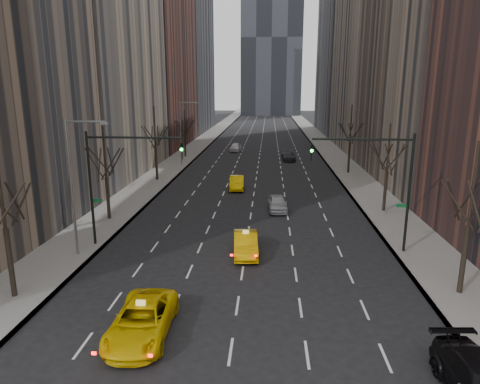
# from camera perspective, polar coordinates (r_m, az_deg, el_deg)

# --- Properties ---
(ground) EXTENTS (400.00, 400.00, 0.00)m
(ground) POSITION_cam_1_polar(r_m,az_deg,el_deg) (19.55, -1.25, -20.48)
(ground) COLOR black
(ground) RESTS_ON ground
(sidewalk_left) EXTENTS (4.50, 320.00, 0.15)m
(sidewalk_left) POSITION_cam_1_polar(r_m,az_deg,el_deg) (87.87, -5.21, 6.54)
(sidewalk_left) COLOR slate
(sidewalk_left) RESTS_ON ground
(sidewalk_right) EXTENTS (4.50, 320.00, 0.15)m
(sidewalk_right) POSITION_cam_1_polar(r_m,az_deg,el_deg) (87.45, 10.96, 6.31)
(sidewalk_right) COLOR slate
(sidewalk_right) RESTS_ON ground
(bld_left_far) EXTENTS (14.00, 28.00, 44.00)m
(bld_left_far) POSITION_cam_1_polar(r_m,az_deg,el_deg) (85.96, -12.52, 20.78)
(bld_left_far) COLOR brown
(bld_left_far) RESTS_ON ground
(bld_left_deep) EXTENTS (14.00, 30.00, 60.00)m
(bld_left_deep) POSITION_cam_1_polar(r_m,az_deg,el_deg) (116.00, -8.30, 23.03)
(bld_left_deep) COLOR slate
(bld_left_deep) RESTS_ON ground
(bld_right_far) EXTENTS (14.00, 28.00, 50.00)m
(bld_right_far) POSITION_cam_1_polar(r_m,az_deg,el_deg) (83.74, 19.15, 22.66)
(bld_right_far) COLOR tan
(bld_right_far) RESTS_ON ground
(bld_right_deep) EXTENTS (14.00, 30.00, 58.00)m
(bld_right_deep) POSITION_cam_1_polar(r_m,az_deg,el_deg) (114.32, 15.04, 22.36)
(bld_right_deep) COLOR slate
(bld_right_deep) RESTS_ON ground
(tree_lw_a) EXTENTS (3.36, 3.50, 8.28)m
(tree_lw_a) POSITION_cam_1_polar(r_m,az_deg,el_deg) (25.23, -28.77, -4.40)
(tree_lw_a) COLOR black
(tree_lw_a) RESTS_ON ground
(tree_lw_b) EXTENTS (3.36, 3.50, 7.82)m
(tree_lw_b) POSITION_cam_1_polar(r_m,az_deg,el_deg) (37.38, -17.39, 1.88)
(tree_lw_b) COLOR black
(tree_lw_b) RESTS_ON ground
(tree_lw_c) EXTENTS (3.36, 3.50, 8.74)m
(tree_lw_c) POSITION_cam_1_polar(r_m,az_deg,el_deg) (52.35, -11.17, 5.84)
(tree_lw_c) COLOR black
(tree_lw_c) RESTS_ON ground
(tree_lw_d) EXTENTS (3.36, 3.50, 7.36)m
(tree_lw_d) POSITION_cam_1_polar(r_m,az_deg,el_deg) (69.82, -7.37, 7.51)
(tree_lw_d) COLOR black
(tree_lw_d) RESTS_ON ground
(tree_rw_a) EXTENTS (3.36, 3.50, 8.28)m
(tree_rw_a) POSITION_cam_1_polar(r_m,az_deg,el_deg) (25.49, 28.10, -4.15)
(tree_rw_a) COLOR black
(tree_rw_a) RESTS_ON ground
(tree_rw_b) EXTENTS (3.36, 3.50, 7.82)m
(tree_rw_b) POSITION_cam_1_polar(r_m,az_deg,el_deg) (40.19, 18.97, 2.55)
(tree_rw_b) COLOR black
(tree_rw_b) RESTS_ON ground
(tree_rw_c) EXTENTS (3.36, 3.50, 8.74)m
(tree_rw_c) POSITION_cam_1_polar(r_m,az_deg,el_deg) (57.50, 14.45, 6.35)
(tree_rw_c) COLOR black
(tree_rw_c) RESTS_ON ground
(traffic_mast_left) EXTENTS (6.69, 0.39, 8.00)m
(traffic_mast_left) POSITION_cam_1_polar(r_m,az_deg,el_deg) (30.53, -16.54, 2.77)
(traffic_mast_left) COLOR black
(traffic_mast_left) RESTS_ON ground
(traffic_mast_right) EXTENTS (6.69, 0.39, 8.00)m
(traffic_mast_right) POSITION_cam_1_polar(r_m,az_deg,el_deg) (29.63, 18.70, 2.29)
(traffic_mast_right) COLOR black
(traffic_mast_right) RESTS_ON ground
(streetlight_near) EXTENTS (2.83, 0.22, 9.00)m
(streetlight_near) POSITION_cam_1_polar(r_m,az_deg,el_deg) (29.36, -21.07, 2.26)
(streetlight_near) COLOR slate
(streetlight_near) RESTS_ON ground
(streetlight_far) EXTENTS (2.83, 0.22, 9.00)m
(streetlight_far) POSITION_cam_1_polar(r_m,az_deg,el_deg) (62.56, -7.61, 8.68)
(streetlight_far) COLOR slate
(streetlight_far) RESTS_ON ground
(taxi_suv) EXTENTS (2.66, 5.52, 1.52)m
(taxi_suv) POSITION_cam_1_polar(r_m,az_deg,el_deg) (20.67, -12.95, -16.33)
(taxi_suv) COLOR yellow
(taxi_suv) RESTS_ON ground
(taxi_sedan) EXTENTS (1.91, 4.60, 1.48)m
(taxi_sedan) POSITION_cam_1_polar(r_m,az_deg,el_deg) (29.06, 0.76, -6.93)
(taxi_sedan) COLOR #D79D04
(taxi_sedan) RESTS_ON ground
(silver_sedan_ahead) EXTENTS (1.96, 4.27, 1.42)m
(silver_sedan_ahead) POSITION_cam_1_polar(r_m,az_deg,el_deg) (39.32, 5.01, -1.48)
(silver_sedan_ahead) COLOR #AAADB3
(silver_sedan_ahead) RESTS_ON ground
(far_taxi) EXTENTS (1.75, 4.45, 1.44)m
(far_taxi) POSITION_cam_1_polar(r_m,az_deg,el_deg) (47.51, -0.42, 1.25)
(far_taxi) COLOR #FDC505
(far_taxi) RESTS_ON ground
(far_suv_grey) EXTENTS (2.12, 4.86, 1.39)m
(far_suv_grey) POSITION_cam_1_polar(r_m,az_deg,el_deg) (67.16, 6.47, 4.82)
(far_suv_grey) COLOR #2A2A2E
(far_suv_grey) RESTS_ON ground
(far_car_white) EXTENTS (2.11, 4.38, 1.44)m
(far_car_white) POSITION_cam_1_polar(r_m,az_deg,el_deg) (76.39, -0.58, 6.00)
(far_car_white) COLOR white
(far_car_white) RESTS_ON ground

